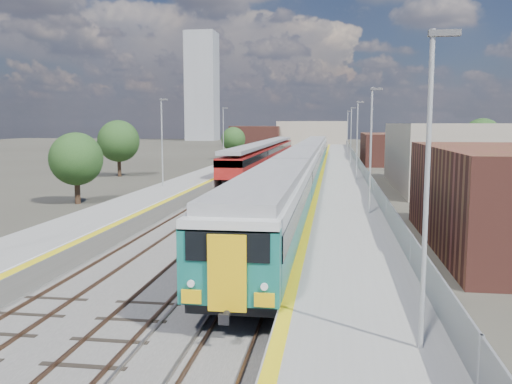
# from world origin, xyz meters

# --- Properties ---
(ground) EXTENTS (320.00, 320.00, 0.00)m
(ground) POSITION_xyz_m (0.00, 50.00, 0.00)
(ground) COLOR #47443A
(ground) RESTS_ON ground
(ballast_bed) EXTENTS (10.50, 155.00, 0.06)m
(ballast_bed) POSITION_xyz_m (-2.25, 52.50, 0.03)
(ballast_bed) COLOR #565451
(ballast_bed) RESTS_ON ground
(tracks) EXTENTS (8.96, 160.00, 0.17)m
(tracks) POSITION_xyz_m (-1.65, 54.18, 0.11)
(tracks) COLOR #4C3323
(tracks) RESTS_ON ground
(platform_right) EXTENTS (4.70, 155.00, 8.52)m
(platform_right) POSITION_xyz_m (5.28, 52.49, 0.54)
(platform_right) COLOR slate
(platform_right) RESTS_ON ground
(platform_left) EXTENTS (4.30, 155.00, 8.52)m
(platform_left) POSITION_xyz_m (-9.05, 52.49, 0.52)
(platform_left) COLOR slate
(platform_left) RESTS_ON ground
(buildings) EXTENTS (72.00, 185.50, 40.00)m
(buildings) POSITION_xyz_m (-18.12, 138.60, 10.70)
(buildings) COLOR brown
(buildings) RESTS_ON ground
(green_train) EXTENTS (3.07, 85.33, 3.38)m
(green_train) POSITION_xyz_m (1.50, 46.45, 2.38)
(green_train) COLOR black
(green_train) RESTS_ON ground
(red_train) EXTENTS (2.87, 58.14, 3.62)m
(red_train) POSITION_xyz_m (-5.50, 68.43, 2.14)
(red_train) COLOR black
(red_train) RESTS_ON ground
(tree_a) EXTENTS (4.21, 4.21, 5.71)m
(tree_a) POSITION_xyz_m (-15.84, 29.52, 3.59)
(tree_a) COLOR #382619
(tree_a) RESTS_ON ground
(tree_b) EXTENTS (5.01, 5.01, 6.79)m
(tree_b) POSITION_xyz_m (-21.33, 51.48, 4.28)
(tree_b) COLOR #382619
(tree_b) RESTS_ON ground
(tree_c) EXTENTS (4.25, 4.25, 5.76)m
(tree_c) POSITION_xyz_m (-13.22, 83.38, 3.62)
(tree_c) COLOR #382619
(tree_c) RESTS_ON ground
(tree_d) EXTENTS (5.23, 5.23, 7.08)m
(tree_d) POSITION_xyz_m (23.73, 64.27, 4.46)
(tree_d) COLOR #382619
(tree_d) RESTS_ON ground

